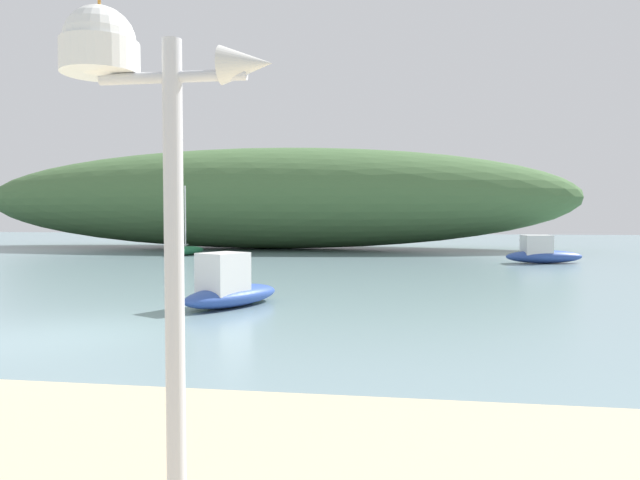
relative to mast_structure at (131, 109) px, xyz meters
name	(u,v)px	position (x,y,z in m)	size (l,w,h in m)	color
ground_plane	(72,335)	(-4.63, 6.72, -2.96)	(120.00, 120.00, 0.00)	gray
distant_hill	(267,199)	(-7.75, 35.28, 0.48)	(41.53, 10.87, 6.87)	#476B3D
mast_structure	(131,109)	(0.00, 0.00, 0.00)	(1.33, 0.48, 3.39)	silver
motorboat_outer_mooring	(542,253)	(8.16, 25.09, -2.48)	(3.82, 1.79, 1.34)	#2D4C9E
motorboat_centre_water	(229,288)	(-2.67, 10.41, -2.48)	(2.40, 3.23, 1.37)	#2D4C9E
sailboat_inner_mooring	(186,250)	(-10.72, 27.78, -2.67)	(1.77, 3.20, 3.97)	#287A4C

